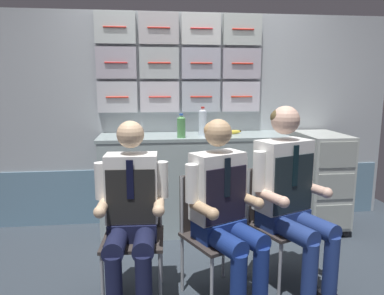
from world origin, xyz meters
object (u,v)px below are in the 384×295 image
at_px(crew_member_left, 131,209).
at_px(crew_member_right, 290,190).
at_px(folding_chair_left, 134,221).
at_px(snack_banana, 234,132).
at_px(service_trolley, 320,178).
at_px(folding_chair_right, 274,211).
at_px(crew_member_center, 225,206).
at_px(water_bottle_tall, 181,126).
at_px(folding_chair_center, 210,221).
at_px(coffee_cup_spare, 223,132).

xyz_separation_m(crew_member_left, crew_member_right, (1.10, 0.10, 0.06)).
xyz_separation_m(folding_chair_left, snack_banana, (0.95, 1.06, 0.47)).
height_order(service_trolley, folding_chair_right, service_trolley).
relative_size(crew_member_center, folding_chair_right, 1.47).
xyz_separation_m(folding_chair_right, water_bottle_tall, (-0.62, 0.81, 0.55)).
relative_size(crew_member_center, water_bottle_tall, 5.54).
bearing_deg(crew_member_center, folding_chair_center, 115.28).
height_order(folding_chair_center, crew_member_center, crew_member_center).
xyz_separation_m(water_bottle_tall, snack_banana, (0.54, 0.18, -0.08)).
bearing_deg(water_bottle_tall, folding_chair_center, -82.99).
xyz_separation_m(crew_member_center, coffee_cup_spare, (0.21, 1.11, 0.33)).
height_order(crew_member_right, water_bottle_tall, crew_member_right).
distance_m(crew_member_left, water_bottle_tall, 1.20).
distance_m(service_trolley, crew_member_left, 2.14).
height_order(folding_chair_left, folding_chair_center, same).
distance_m(folding_chair_right, crew_member_right, 0.26).
bearing_deg(folding_chair_left, folding_chair_center, -6.04).
height_order(coffee_cup_spare, snack_banana, coffee_cup_spare).
xyz_separation_m(folding_chair_center, snack_banana, (0.42, 1.12, 0.47)).
height_order(crew_member_right, snack_banana, crew_member_right).
bearing_deg(service_trolley, crew_member_right, -125.66).
bearing_deg(snack_banana, crew_member_left, -127.87).
xyz_separation_m(folding_chair_center, crew_member_right, (0.56, -0.01, 0.21)).
relative_size(folding_chair_center, water_bottle_tall, 3.77).
relative_size(coffee_cup_spare, snack_banana, 0.49).
distance_m(service_trolley, folding_chair_left, 2.04).
distance_m(coffee_cup_spare, snack_banana, 0.21).
bearing_deg(service_trolley, snack_banana, 172.19).
bearing_deg(crew_member_left, crew_member_center, -3.75).
xyz_separation_m(crew_member_left, folding_chair_right, (1.04, 0.24, -0.15)).
height_order(folding_chair_right, snack_banana, snack_banana).
xyz_separation_m(crew_member_left, water_bottle_tall, (0.42, 1.05, 0.40)).
relative_size(crew_member_left, coffee_cup_spare, 14.44).
xyz_separation_m(folding_chair_center, water_bottle_tall, (-0.12, 0.94, 0.55)).
xyz_separation_m(service_trolley, folding_chair_center, (-1.29, -1.00, -0.00)).
bearing_deg(coffee_cup_spare, snack_banana, 47.47).
distance_m(service_trolley, snack_banana, 0.99).
relative_size(service_trolley, water_bottle_tall, 4.35).
bearing_deg(coffee_cup_spare, service_trolley, 2.08).
xyz_separation_m(service_trolley, crew_member_right, (-0.72, -1.01, 0.21)).
bearing_deg(folding_chair_right, crew_member_right, -67.62).
bearing_deg(folding_chair_right, snack_banana, 94.83).
height_order(folding_chair_left, crew_member_left, crew_member_left).
relative_size(folding_chair_right, crew_member_right, 0.64).
bearing_deg(crew_member_left, snack_banana, 52.13).
height_order(folding_chair_right, crew_member_right, crew_member_right).
bearing_deg(crew_member_left, service_trolley, 31.31).
distance_m(folding_chair_right, snack_banana, 1.09).
bearing_deg(service_trolley, folding_chair_right, -132.19).
bearing_deg(folding_chair_center, service_trolley, 37.85).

